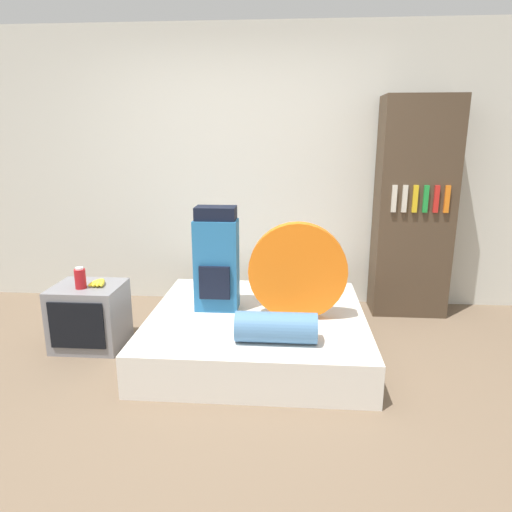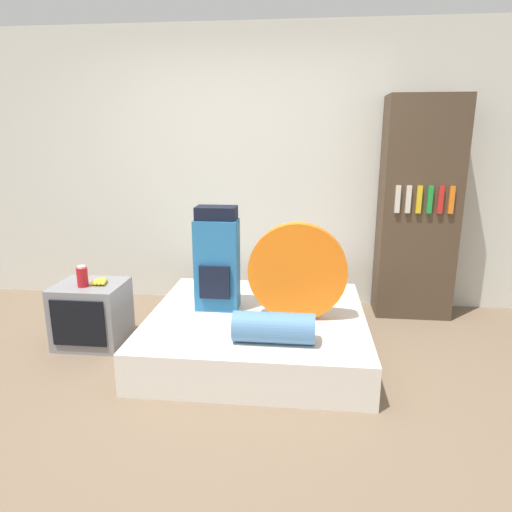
{
  "view_description": "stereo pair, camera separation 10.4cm",
  "coord_description": "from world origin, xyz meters",
  "views": [
    {
      "loc": [
        0.42,
        -2.53,
        1.6
      ],
      "look_at": [
        0.17,
        0.74,
        0.74
      ],
      "focal_mm": 32.0,
      "sensor_mm": 36.0,
      "label": 1
    },
    {
      "loc": [
        0.52,
        -2.52,
        1.6
      ],
      "look_at": [
        0.17,
        0.74,
        0.74
      ],
      "focal_mm": 32.0,
      "sensor_mm": 36.0,
      "label": 2
    }
  ],
  "objects": [
    {
      "name": "banana_bunch",
      "position": [
        -1.04,
        0.71,
        0.51
      ],
      "size": [
        0.14,
        0.17,
        0.04
      ],
      "color": "yellow",
      "rests_on": "television"
    },
    {
      "name": "wall_back",
      "position": [
        0.0,
        1.87,
        1.3
      ],
      "size": [
        8.0,
        0.05,
        2.6
      ],
      "color": "silver",
      "rests_on": "ground_plane"
    },
    {
      "name": "bed",
      "position": [
        0.18,
        0.74,
        0.15
      ],
      "size": [
        1.63,
        1.59,
        0.29
      ],
      "color": "silver",
      "rests_on": "ground_plane"
    },
    {
      "name": "television",
      "position": [
        -1.13,
        0.69,
        0.25
      ],
      "size": [
        0.52,
        0.46,
        0.49
      ],
      "color": "gray",
      "rests_on": "ground_plane"
    },
    {
      "name": "ground_plane",
      "position": [
        0.0,
        0.0,
        0.0
      ],
      "size": [
        16.0,
        16.0,
        0.0
      ],
      "primitive_type": "plane",
      "color": "brown"
    },
    {
      "name": "bookshelf",
      "position": [
        1.52,
        1.63,
        0.97
      ],
      "size": [
        0.66,
        0.38,
        1.95
      ],
      "color": "#473828",
      "rests_on": "ground_plane"
    },
    {
      "name": "sleeping_roll",
      "position": [
        0.34,
        0.23,
        0.4
      ],
      "size": [
        0.53,
        0.2,
        0.2
      ],
      "color": "teal",
      "rests_on": "bed"
    },
    {
      "name": "tent_bag",
      "position": [
        0.48,
        0.67,
        0.65
      ],
      "size": [
        0.72,
        0.1,
        0.72
      ],
      "color": "orange",
      "rests_on": "bed"
    },
    {
      "name": "backpack",
      "position": [
        -0.14,
        0.81,
        0.68
      ],
      "size": [
        0.33,
        0.24,
        0.8
      ],
      "color": "#23669E",
      "rests_on": "bed"
    },
    {
      "name": "canister",
      "position": [
        -1.15,
        0.63,
        0.57
      ],
      "size": [
        0.08,
        0.08,
        0.16
      ],
      "color": "#B2191E",
      "rests_on": "television"
    }
  ]
}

